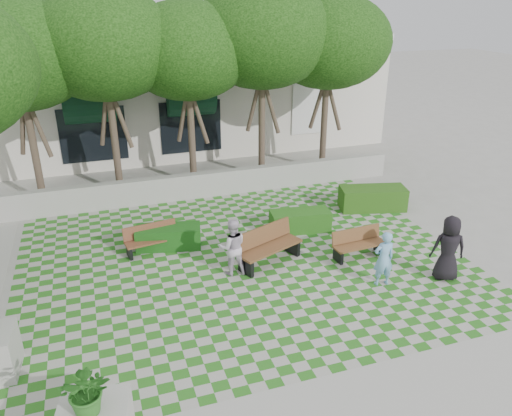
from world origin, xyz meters
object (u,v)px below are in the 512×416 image
object	(u,v)px
person_blue	(384,259)
person_dark	(448,248)
hedge_east	(373,198)
hedge_midleft	(169,237)
person_white	(232,247)
bench_west	(152,239)
bench_east	(358,244)
hedge_midright	(300,221)
bench_mid	(268,246)

from	to	relation	value
person_blue	person_dark	bearing A→B (deg)	176.89
hedge_east	hedge_midleft	world-z (taller)	hedge_east
person_white	person_dark	bearing A→B (deg)	166.65
bench_west	person_blue	xyz separation A→B (m)	(5.30, -3.66, 0.35)
bench_east	person_dark	distance (m)	2.41
bench_east	person_white	distance (m)	3.65
person_blue	hedge_midright	bearing A→B (deg)	-72.98
bench_east	person_dark	bearing A→B (deg)	-52.90
bench_east	person_white	size ratio (longest dim) A/B	1.01
bench_east	bench_mid	size ratio (longest dim) A/B	0.77
hedge_east	bench_east	bearing A→B (deg)	-127.09
bench_mid	bench_west	xyz separation A→B (m)	(-2.94, 1.66, -0.10)
person_white	bench_east	bearing A→B (deg)	-175.95
hedge_east	person_dark	bearing A→B (deg)	-97.19
bench_east	person_blue	size ratio (longest dim) A/B	1.06
bench_mid	hedge_midright	bearing A→B (deg)	21.43
bench_mid	bench_west	bearing A→B (deg)	128.14
hedge_east	person_dark	distance (m)	4.66
hedge_midright	hedge_midleft	size ratio (longest dim) A/B	1.00
person_dark	hedge_midright	bearing A→B (deg)	-35.37
person_dark	person_white	xyz separation A→B (m)	(-5.18, 2.02, -0.10)
person_blue	person_white	xyz separation A→B (m)	(-3.45, 1.76, 0.04)
bench_east	hedge_east	xyz separation A→B (m)	(2.14, 2.82, -0.00)
hedge_midleft	person_dark	distance (m)	7.70
person_dark	bench_west	bearing A→B (deg)	-7.06
bench_east	hedge_midright	distance (m)	2.25
bench_east	hedge_east	world-z (taller)	bench_east
bench_mid	hedge_midright	size ratio (longest dim) A/B	1.11
hedge_midright	person_dark	xyz separation A→B (m)	(2.45, -3.84, 0.55)
hedge_midleft	person_blue	distance (m)	6.13
person_dark	person_white	distance (m)	5.56
bench_west	person_white	bearing A→B (deg)	-54.80
bench_east	person_dark	size ratio (longest dim) A/B	0.90
person_white	hedge_midleft	bearing A→B (deg)	-48.08
hedge_east	bench_mid	bearing A→B (deg)	-153.45
bench_west	person_blue	size ratio (longest dim) A/B	1.08
person_white	hedge_east	bearing A→B (deg)	-147.92
hedge_east	hedge_midright	bearing A→B (deg)	-165.96
bench_west	person_blue	bearing A→B (deg)	-43.60
bench_east	bench_mid	distance (m)	2.58
hedge_midleft	person_blue	world-z (taller)	person_blue
hedge_midleft	person_blue	size ratio (longest dim) A/B	1.24
hedge_midright	person_dark	distance (m)	4.59
person_blue	person_white	bearing A→B (deg)	-21.37
bench_west	hedge_midleft	world-z (taller)	bench_west
bench_east	bench_west	size ratio (longest dim) A/B	0.98
bench_west	person_dark	xyz separation A→B (m)	(7.03, -3.92, 0.48)
person_blue	person_dark	size ratio (longest dim) A/B	0.85
bench_east	hedge_midright	xyz separation A→B (m)	(-0.89, 2.07, -0.07)
bench_mid	hedge_midleft	distance (m)	3.03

